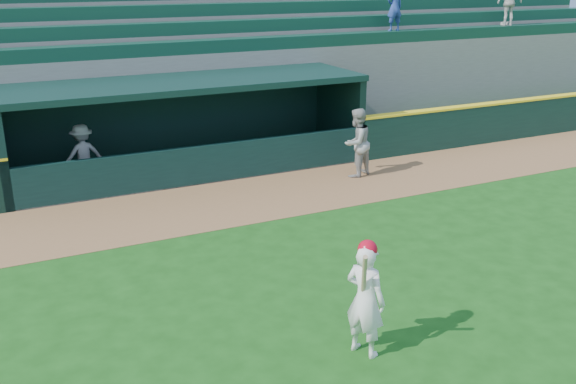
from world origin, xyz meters
name	(u,v)px	position (x,y,z in m)	size (l,w,h in m)	color
ground	(329,293)	(0.00, 0.00, 0.00)	(120.00, 120.00, 0.00)	#144711
warning_track	(227,202)	(0.00, 4.90, 0.01)	(40.00, 3.00, 0.01)	brown
field_wall_right	(556,115)	(12.25, 6.55, 0.60)	(15.50, 0.30, 1.20)	black
wall_stripe_right	(559,96)	(12.25, 6.55, 1.23)	(15.50, 0.32, 0.06)	yellow
dugout_player_front	(357,143)	(3.79, 5.37, 0.90)	(0.87, 0.68, 1.80)	#9A9A95
dugout_player_inside	(83,155)	(-2.74, 7.77, 0.77)	(1.00, 0.57, 1.54)	#ADADA7
dugout	(185,119)	(0.00, 8.00, 1.36)	(9.40, 2.80, 2.46)	slate
stands	(141,60)	(0.00, 12.57, 2.39)	(34.50, 6.25, 7.15)	slate
batter_at_plate	(365,298)	(-0.43, -1.77, 0.88)	(0.65, 0.81, 1.75)	white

